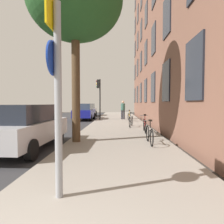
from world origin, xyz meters
TOP-DOWN VIEW (x-y plane):
  - ground_plane at (-2.40, 15.00)m, footprint 41.80×41.80m
  - road_asphalt at (-4.50, 15.00)m, footprint 7.00×38.00m
  - sidewalk at (1.10, 15.00)m, footprint 4.20×38.00m
  - sign_post at (0.08, 2.53)m, footprint 0.16×0.60m
  - traffic_light at (-0.71, 18.25)m, footprint 0.43×0.24m
  - tree_near at (-0.61, 7.31)m, footprint 3.78×3.78m
  - bicycle_0 at (2.30, 6.97)m, footprint 0.42×1.70m
  - bicycle_1 at (2.53, 10.05)m, footprint 0.42×1.69m
  - bicycle_2 at (1.95, 12.48)m, footprint 0.50×1.68m
  - bicycle_3 at (2.08, 16.85)m, footprint 0.42×1.74m
  - pedestrian_0 at (1.58, 18.70)m, footprint 0.42×0.42m
  - car_0 at (-2.24, 6.25)m, footprint 1.93×4.38m
  - car_1 at (-2.23, 18.96)m, footprint 1.80×4.30m
  - car_2 at (-2.67, 24.64)m, footprint 1.86×4.55m

SIDE VIEW (x-z plane):
  - ground_plane at x=-2.40m, z-range 0.00..0.00m
  - road_asphalt at x=-4.50m, z-range 0.00..0.01m
  - sidewalk at x=1.10m, z-range 0.00..0.12m
  - bicycle_0 at x=2.30m, z-range 0.02..0.96m
  - bicycle_2 at x=1.95m, z-range 0.01..0.98m
  - bicycle_3 at x=2.08m, z-range 0.01..0.98m
  - bicycle_1 at x=2.53m, z-range 0.01..0.99m
  - car_1 at x=-2.23m, z-range 0.03..1.65m
  - car_2 at x=-2.67m, z-range 0.03..1.65m
  - car_0 at x=-2.24m, z-range 0.03..1.65m
  - pedestrian_0 at x=1.58m, z-range 0.25..2.03m
  - sign_post at x=0.08m, z-range 0.38..3.71m
  - traffic_light at x=-0.71m, z-range 0.82..4.65m
  - tree_near at x=-0.61m, z-range 2.10..9.34m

